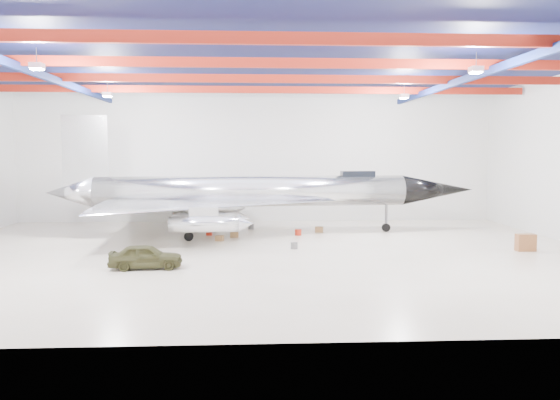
{
  "coord_description": "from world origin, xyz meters",
  "views": [
    {
      "loc": [
        -0.45,
        -31.26,
        5.85
      ],
      "look_at": [
        1.29,
        2.0,
        2.94
      ],
      "focal_mm": 35.0,
      "sensor_mm": 36.0,
      "label": 1
    }
  ],
  "objects": [
    {
      "name": "floor",
      "position": [
        0.0,
        0.0,
        0.0
      ],
      "size": [
        40.0,
        40.0,
        0.0
      ],
      "primitive_type": "plane",
      "color": "beige",
      "rests_on": "ground"
    },
    {
      "name": "oil_barrel",
      "position": [
        -1.66,
        6.18,
        0.2
      ],
      "size": [
        0.58,
        0.47,
        0.39
      ],
      "primitive_type": "cube",
      "rotation": [
        0.0,
        0.0,
        -0.03
      ],
      "color": "olive",
      "rests_on": "floor"
    },
    {
      "name": "engine_drum",
      "position": [
        2.12,
        1.45,
        0.19
      ],
      "size": [
        0.49,
        0.49,
        0.39
      ],
      "primitive_type": "cylinder",
      "rotation": [
        0.0,
        0.0,
        -0.14
      ],
      "color": "#59595B",
      "rests_on": "floor"
    },
    {
      "name": "jet_aircraft",
      "position": [
        -0.45,
        7.72,
        2.76
      ],
      "size": [
        30.83,
        18.54,
        8.4
      ],
      "rotation": [
        0.0,
        0.0,
        0.06
      ],
      "color": "silver",
      "rests_on": "floor"
    },
    {
      "name": "ceiling_structure",
      "position": [
        0.0,
        0.0,
        10.32
      ],
      "size": [
        39.5,
        29.5,
        1.08
      ],
      "color": "maroon",
      "rests_on": "ceiling"
    },
    {
      "name": "crate_ply",
      "position": [
        -2.6,
        4.66,
        0.18
      ],
      "size": [
        0.6,
        0.53,
        0.36
      ],
      "primitive_type": "cube",
      "rotation": [
        0.0,
        0.0,
        -0.28
      ],
      "color": "olive",
      "rests_on": "floor"
    },
    {
      "name": "spares_box",
      "position": [
        -0.5,
        10.23,
        0.2
      ],
      "size": [
        0.54,
        0.54,
        0.4
      ],
      "primitive_type": "cylinder",
      "rotation": [
        0.0,
        0.0,
        -0.25
      ],
      "color": "#59595B",
      "rests_on": "floor"
    },
    {
      "name": "jeep",
      "position": [
        -5.81,
        -3.8,
        0.62
      ],
      "size": [
        3.74,
        1.75,
        1.24
      ],
      "primitive_type": "imported",
      "rotation": [
        0.0,
        0.0,
        1.65
      ],
      "color": "#38381C",
      "rests_on": "floor"
    },
    {
      "name": "toolbox_red",
      "position": [
        -3.46,
        7.14,
        0.14
      ],
      "size": [
        0.44,
        0.36,
        0.28
      ],
      "primitive_type": "cube",
      "rotation": [
        0.0,
        0.0,
        -0.1
      ],
      "color": "#A82110",
      "rests_on": "floor"
    },
    {
      "name": "tool_chest",
      "position": [
        2.83,
        6.83,
        0.21
      ],
      "size": [
        0.52,
        0.52,
        0.43
      ],
      "primitive_type": "cylinder",
      "rotation": [
        0.0,
        0.0,
        -0.1
      ],
      "color": "#A82110",
      "rests_on": "floor"
    },
    {
      "name": "parts_bin",
      "position": [
        4.48,
        8.21,
        0.21
      ],
      "size": [
        0.65,
        0.56,
        0.41
      ],
      "primitive_type": "cube",
      "rotation": [
        0.0,
        0.0,
        -0.16
      ],
      "color": "olive",
      "rests_on": "floor"
    },
    {
      "name": "desk",
      "position": [
        15.81,
        -0.02,
        0.51
      ],
      "size": [
        1.12,
        0.57,
        1.02
      ],
      "primitive_type": "cube",
      "rotation": [
        0.0,
        0.0,
        0.02
      ],
      "color": "brown",
      "rests_on": "floor"
    },
    {
      "name": "wall_back",
      "position": [
        0.0,
        15.0,
        5.5
      ],
      "size": [
        40.0,
        0.0,
        40.0
      ],
      "primitive_type": "plane",
      "rotation": [
        1.57,
        0.0,
        0.0
      ],
      "color": "silver",
      "rests_on": "floor"
    },
    {
      "name": "ceiling",
      "position": [
        0.0,
        0.0,
        11.0
      ],
      "size": [
        40.0,
        40.0,
        0.0
      ],
      "primitive_type": "plane",
      "rotation": [
        3.14,
        0.0,
        0.0
      ],
      "color": "#0A0F38",
      "rests_on": "wall_back"
    }
  ]
}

